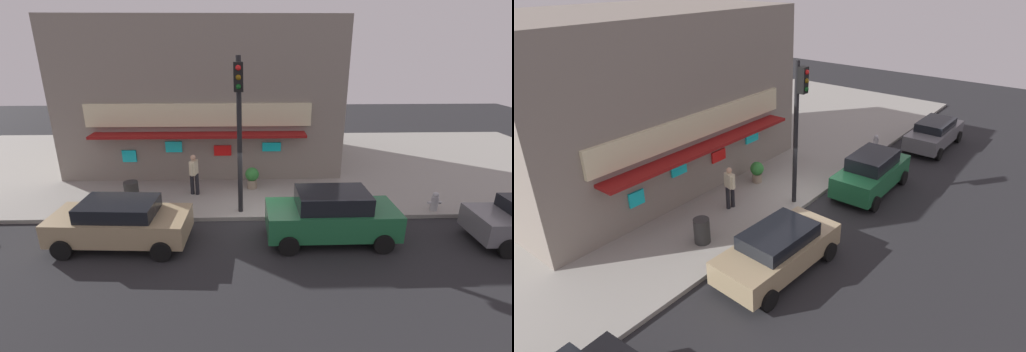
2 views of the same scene
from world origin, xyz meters
TOP-DOWN VIEW (x-y plane):
  - ground_plane at (0.00, 0.00)m, footprint 52.14×52.14m
  - sidewalk at (0.00, 6.44)m, footprint 34.76×12.87m
  - corner_building at (-2.60, 7.57)m, footprint 12.99×8.22m
  - traffic_light at (-0.78, 0.42)m, footprint 0.32×0.58m
  - fire_hydrant at (6.63, 0.40)m, footprint 0.51×0.27m
  - trash_can at (-5.11, 1.38)m, footprint 0.56×0.56m
  - pedestrian at (-2.73, 2.23)m, footprint 0.41×0.57m
  - potted_plant_by_doorway at (-0.30, 2.84)m, footprint 0.60×0.60m
  - parked_car_green at (2.22, -1.42)m, footprint 4.25×2.03m
  - parked_car_tan at (-4.61, -1.52)m, footprint 4.44×2.26m
  - parked_car_grey at (9.02, -1.83)m, footprint 4.54×2.00m

SIDE VIEW (x-z plane):
  - ground_plane at x=0.00m, z-range 0.00..0.00m
  - sidewalk at x=0.00m, z-range 0.00..0.16m
  - fire_hydrant at x=6.63m, z-range 0.14..0.88m
  - trash_can at x=-5.11m, z-range 0.16..1.06m
  - potted_plant_by_doorway at x=-0.30m, z-range 0.22..1.17m
  - parked_car_grey at x=9.02m, z-range 0.05..1.54m
  - parked_car_tan at x=-4.61m, z-range 0.04..1.57m
  - parked_car_green at x=2.22m, z-range 0.02..1.77m
  - pedestrian at x=-2.73m, z-range 0.25..1.98m
  - corner_building at x=-2.60m, z-range 0.15..7.31m
  - traffic_light at x=-0.78m, z-range 0.93..6.61m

